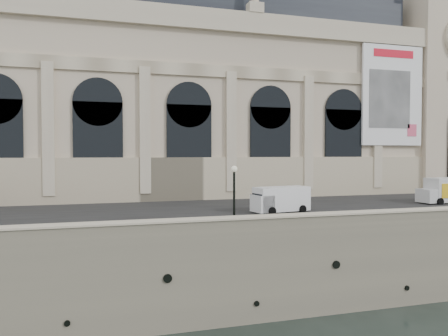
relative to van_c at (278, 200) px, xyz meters
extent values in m
plane|color=black|center=(-1.78, -9.69, -7.22)|extent=(260.00, 260.00, 0.00)
cube|color=gray|center=(-1.78, 25.31, -4.22)|extent=(160.00, 70.00, 6.00)
cube|color=#2D2D2D|center=(-1.78, 4.31, -1.19)|extent=(160.00, 24.00, 0.06)
cube|color=gray|center=(-1.78, -9.09, -0.67)|extent=(160.00, 1.20, 1.10)
cube|color=beige|center=(-1.78, -9.09, -0.07)|extent=(160.00, 1.40, 0.12)
cube|color=beige|center=(-7.78, 21.31, 9.78)|extent=(68.00, 18.00, 22.00)
cube|color=beige|center=(-7.78, 12.16, 1.28)|extent=(68.60, 0.40, 5.00)
cube|color=beige|center=(-7.78, 12.01, 19.58)|extent=(69.00, 0.80, 2.40)
cube|color=beige|center=(-7.78, 12.16, 13.78)|extent=(68.00, 0.30, 1.40)
cube|color=#242A30|center=(-7.78, 21.31, 23.78)|extent=(64.00, 15.00, 6.00)
cube|color=beige|center=(-20.78, 12.06, 6.78)|extent=(1.20, 0.50, 14.00)
cube|color=black|center=(-15.78, 12.13, 5.28)|extent=(5.20, 0.25, 9.00)
cylinder|color=black|center=(-15.78, 12.13, 9.78)|extent=(5.20, 0.25, 5.20)
cube|color=beige|center=(-10.78, 12.06, 6.78)|extent=(1.20, 0.50, 14.00)
cube|color=black|center=(-5.78, 12.13, 5.28)|extent=(5.20, 0.25, 9.00)
cylinder|color=black|center=(-5.78, 12.13, 9.78)|extent=(5.20, 0.25, 5.20)
cube|color=beige|center=(-0.78, 12.06, 6.78)|extent=(1.20, 0.50, 14.00)
cube|color=black|center=(4.22, 12.13, 5.28)|extent=(5.20, 0.25, 9.00)
cylinder|color=black|center=(4.22, 12.13, 9.78)|extent=(5.20, 0.25, 5.20)
cube|color=beige|center=(9.22, 12.06, 6.78)|extent=(1.20, 0.50, 14.00)
cube|color=black|center=(14.22, 12.13, 5.28)|extent=(5.20, 0.25, 9.00)
cylinder|color=black|center=(14.22, 12.13, 9.78)|extent=(5.20, 0.25, 5.20)
cube|color=beige|center=(19.22, 12.06, 6.78)|extent=(1.20, 0.50, 14.00)
cube|color=white|center=(21.22, 11.86, 11.78)|extent=(9.00, 0.35, 13.00)
cube|color=red|center=(21.22, 11.66, 17.18)|extent=(6.00, 0.06, 1.00)
cube|color=gray|center=(20.72, 11.66, 11.28)|extent=(6.20, 0.06, 7.50)
cube|color=#DE4E6F|center=(24.22, 11.66, 7.28)|extent=(1.40, 0.06, 1.60)
cube|color=beige|center=(32.22, 18.31, 13.78)|extent=(12.00, 14.00, 30.00)
cube|color=white|center=(0.33, 0.06, 0.07)|extent=(5.41, 2.84, 2.19)
cube|color=white|center=(-1.70, -0.29, -0.26)|extent=(1.76, 2.22, 1.53)
cube|color=black|center=(-2.23, -0.38, 0.26)|extent=(0.35, 1.70, 0.76)
cylinder|color=black|center=(-1.13, -1.21, -0.86)|extent=(0.75, 0.36, 0.72)
cylinder|color=black|center=(-1.46, 0.77, -0.86)|extent=(0.75, 0.36, 0.72)
cylinder|color=black|center=(2.12, -0.66, -0.86)|extent=(0.75, 0.36, 0.72)
cylinder|color=black|center=(1.79, 1.32, -0.86)|extent=(0.75, 0.36, 0.72)
cube|color=silver|center=(18.13, 1.71, -0.31)|extent=(1.62, 2.17, 1.44)
cylinder|color=black|center=(18.75, 0.63, -0.83)|extent=(0.78, 0.30, 0.77)
cylinder|color=black|center=(18.66, 2.84, -0.83)|extent=(0.78, 0.30, 0.77)
cylinder|color=black|center=(-6.48, -6.94, -1.01)|extent=(0.47, 0.47, 0.42)
cylinder|color=black|center=(-6.48, -6.94, 0.91)|extent=(0.17, 0.17, 4.25)
sphere|color=beige|center=(-6.48, -6.94, 3.14)|extent=(0.47, 0.47, 0.47)
camera|label=1|loc=(-16.06, -36.85, 4.30)|focal=35.00mm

